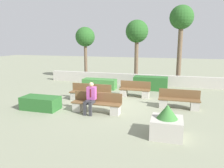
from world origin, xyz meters
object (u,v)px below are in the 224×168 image
at_px(tree_leftmost, 85,38).
at_px(tree_center_right, 181,21).
at_px(person_seated_man, 90,97).
at_px(tree_center_left, 137,33).
at_px(bench_right_side, 135,91).
at_px(bench_back, 90,94).
at_px(planter_corner_left, 167,123).
at_px(bench_front, 97,105).
at_px(bench_left_side, 179,102).

xyz_separation_m(tree_leftmost, tree_center_right, (7.06, 0.07, 1.13)).
height_order(person_seated_man, tree_center_left, tree_center_left).
distance_m(bench_right_side, tree_center_left, 5.43).
xyz_separation_m(bench_back, tree_center_left, (1.35, 5.68, 3.22)).
height_order(bench_back, tree_leftmost, tree_leftmost).
relative_size(planter_corner_left, tree_center_left, 0.24).
bearing_deg(bench_front, tree_center_right, 66.27).
height_order(person_seated_man, tree_center_right, tree_center_right).
height_order(planter_corner_left, tree_center_right, tree_center_right).
height_order(bench_left_side, tree_center_left, tree_center_left).
height_order(bench_front, tree_leftmost, tree_leftmost).
relative_size(bench_right_side, tree_center_left, 0.37).
distance_m(tree_center_left, tree_center_right, 3.10).
bearing_deg(bench_front, bench_back, 119.77).
distance_m(tree_leftmost, tree_center_left, 4.10).
relative_size(person_seated_man, tree_center_left, 0.29).
relative_size(person_seated_man, tree_leftmost, 0.32).
relative_size(bench_back, tree_leftmost, 0.52).
bearing_deg(tree_leftmost, person_seated_man, -65.85).
distance_m(bench_front, bench_left_side, 3.72).
distance_m(bench_left_side, tree_center_left, 7.28).
bearing_deg(person_seated_man, bench_left_side, 25.35).
relative_size(bench_right_side, person_seated_man, 1.27).
height_order(bench_right_side, tree_center_right, tree_center_right).
bearing_deg(bench_left_side, bench_front, -159.42).
relative_size(bench_front, tree_center_right, 0.40).
xyz_separation_m(bench_back, person_seated_man, (0.75, -1.82, 0.39)).
bearing_deg(tree_center_left, bench_left_side, -62.76).
distance_m(bench_right_side, person_seated_man, 3.48).
bearing_deg(tree_center_right, tree_leftmost, -179.41).
bearing_deg(tree_center_right, tree_center_left, -173.83).
bearing_deg(tree_center_left, tree_leftmost, 176.50).
height_order(bench_front, person_seated_man, person_seated_man).
height_order(planter_corner_left, tree_center_left, tree_center_left).
bearing_deg(bench_left_side, planter_corner_left, -101.46).
xyz_separation_m(person_seated_man, tree_center_left, (0.61, 7.50, 2.84)).
relative_size(planter_corner_left, tree_center_right, 0.20).
distance_m(bench_back, person_seated_man, 2.01).
xyz_separation_m(bench_back, tree_center_right, (4.34, 6.00, 4.02)).
distance_m(bench_front, planter_corner_left, 3.39).
bearing_deg(bench_left_side, person_seated_man, -158.80).
height_order(bench_left_side, tree_leftmost, tree_leftmost).
bearing_deg(tree_leftmost, planter_corner_left, -54.17).
relative_size(bench_front, tree_center_left, 0.48).
xyz_separation_m(bench_right_side, person_seated_man, (-1.30, -3.21, 0.41)).
height_order(bench_right_side, planter_corner_left, planter_corner_left).
bearing_deg(bench_front, bench_left_side, 24.73).
height_order(bench_left_side, bench_right_side, same).
bearing_deg(bench_left_side, bench_right_side, 142.62).
distance_m(bench_back, planter_corner_left, 5.13).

